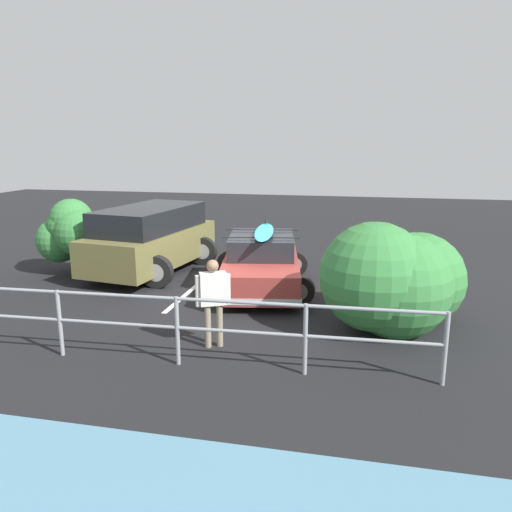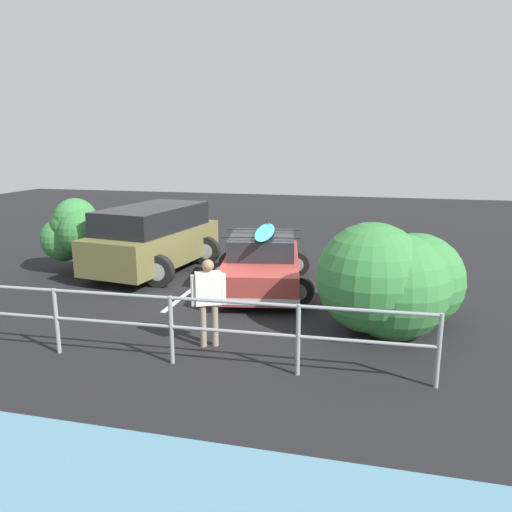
{
  "view_description": "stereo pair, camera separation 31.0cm",
  "coord_description": "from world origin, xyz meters",
  "px_view_note": "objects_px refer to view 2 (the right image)",
  "views": [
    {
      "loc": [
        -2.78,
        11.09,
        3.54
      ],
      "look_at": [
        -0.42,
        0.15,
        0.95
      ],
      "focal_mm": 35.0,
      "sensor_mm": 36.0,
      "label": 1
    },
    {
      "loc": [
        -3.08,
        11.02,
        3.54
      ],
      "look_at": [
        -0.42,
        0.15,
        0.95
      ],
      "focal_mm": 35.0,
      "sensor_mm": 36.0,
      "label": 2
    }
  ],
  "objects_px": {
    "suv_car": "(154,238)",
    "bush_near_left": "(391,279)",
    "sedan_car": "(262,263)",
    "person_bystander": "(208,295)",
    "bush_near_right": "(77,232)"
  },
  "relations": [
    {
      "from": "suv_car",
      "to": "person_bystander",
      "type": "bearing_deg",
      "value": 124.58
    },
    {
      "from": "suv_car",
      "to": "bush_near_left",
      "type": "relative_size",
      "value": 1.62
    },
    {
      "from": "bush_near_left",
      "to": "bush_near_right",
      "type": "height_order",
      "value": "bush_near_left"
    },
    {
      "from": "sedan_car",
      "to": "suv_car",
      "type": "height_order",
      "value": "suv_car"
    },
    {
      "from": "sedan_car",
      "to": "bush_near_left",
      "type": "relative_size",
      "value": 1.51
    },
    {
      "from": "suv_car",
      "to": "bush_near_right",
      "type": "relative_size",
      "value": 2.06
    },
    {
      "from": "suv_car",
      "to": "bush_near_left",
      "type": "height_order",
      "value": "bush_near_left"
    },
    {
      "from": "bush_near_left",
      "to": "suv_car",
      "type": "bearing_deg",
      "value": -25.23
    },
    {
      "from": "bush_near_left",
      "to": "bush_near_right",
      "type": "xyz_separation_m",
      "value": [
        8.17,
        -2.27,
        0.15
      ]
    },
    {
      "from": "suv_car",
      "to": "bush_near_right",
      "type": "distance_m",
      "value": 2.04
    },
    {
      "from": "person_bystander",
      "to": "bush_near_left",
      "type": "relative_size",
      "value": 0.56
    },
    {
      "from": "suv_car",
      "to": "bush_near_left",
      "type": "bearing_deg",
      "value": 154.77
    },
    {
      "from": "sedan_car",
      "to": "person_bystander",
      "type": "xyz_separation_m",
      "value": [
        0.09,
        3.7,
        0.32
      ]
    },
    {
      "from": "bush_near_right",
      "to": "bush_near_left",
      "type": "bearing_deg",
      "value": 164.46
    },
    {
      "from": "bush_near_left",
      "to": "bush_near_right",
      "type": "relative_size",
      "value": 1.27
    }
  ]
}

